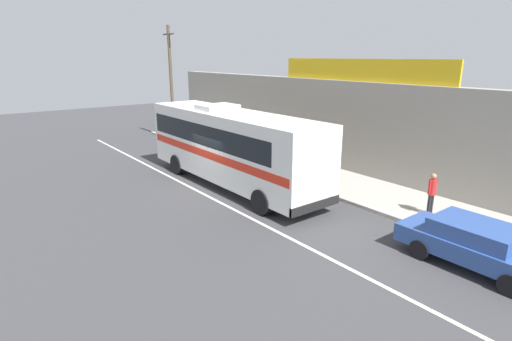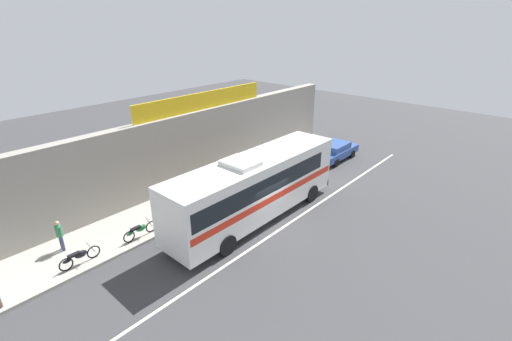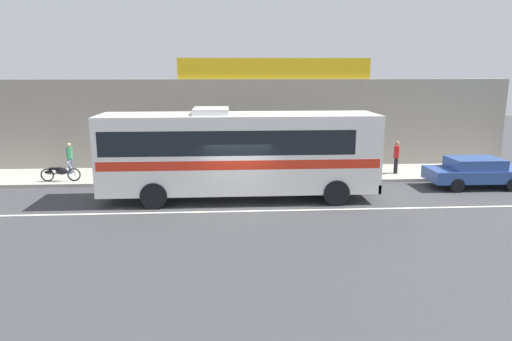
{
  "view_description": "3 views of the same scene",
  "coord_description": "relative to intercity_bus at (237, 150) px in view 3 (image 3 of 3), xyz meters",
  "views": [
    {
      "loc": [
        15.33,
        -9.42,
        6.04
      ],
      "look_at": [
        2.16,
        0.83,
        1.23
      ],
      "focal_mm": 28.0,
      "sensor_mm": 36.0,
      "label": 1
    },
    {
      "loc": [
        -12.76,
        -10.52,
        10.35
      ],
      "look_at": [
        1.33,
        2.01,
        2.2
      ],
      "focal_mm": 24.96,
      "sensor_mm": 36.0,
      "label": 2
    },
    {
      "loc": [
        -0.4,
        -17.57,
        5.26
      ],
      "look_at": [
        0.8,
        1.39,
        1.11
      ],
      "focal_mm": 32.23,
      "sensor_mm": 36.0,
      "label": 3
    }
  ],
  "objects": [
    {
      "name": "intercity_bus",
      "position": [
        0.0,
        0.0,
        0.0
      ],
      "size": [
        11.18,
        2.68,
        3.78
      ],
      "color": "white",
      "rests_on": "ground_plane"
    },
    {
      "name": "pedestrian_by_curb",
      "position": [
        -8.35,
        4.76,
        -1.02
      ],
      "size": [
        0.3,
        0.48,
        1.57
      ],
      "color": "navy",
      "rests_on": "sidewalk_slab"
    },
    {
      "name": "pedestrian_near_shop",
      "position": [
        2.74,
        4.38,
        -1.0
      ],
      "size": [
        0.3,
        0.48,
        1.6
      ],
      "color": "navy",
      "rests_on": "sidewalk_slab"
    },
    {
      "name": "parked_car",
      "position": [
        10.9,
        1.25,
        -1.33
      ],
      "size": [
        4.39,
        1.87,
        1.37
      ],
      "color": "#2D4C93",
      "rests_on": "ground_plane"
    },
    {
      "name": "ground_plane",
      "position": [
        -0.0,
        -0.96,
        -2.07
      ],
      "size": [
        70.0,
        70.0,
        0.0
      ],
      "primitive_type": "plane",
      "color": "#3A3A3D"
    },
    {
      "name": "storefront_facade",
      "position": [
        -0.0,
        6.39,
        0.33
      ],
      "size": [
        30.0,
        0.7,
        4.8
      ],
      "primitive_type": "cube",
      "color": "gray",
      "rests_on": "ground_plane"
    },
    {
      "name": "pedestrian_far_left",
      "position": [
        8.1,
        3.74,
        -0.97
      ],
      "size": [
        0.3,
        0.48,
        1.64
      ],
      "color": "black",
      "rests_on": "sidewalk_slab"
    },
    {
      "name": "storefront_billboard",
      "position": [
        2.17,
        6.39,
        3.28
      ],
      "size": [
        10.32,
        0.12,
        1.1
      ],
      "primitive_type": "cube",
      "color": "gold",
      "rests_on": "storefront_facade"
    },
    {
      "name": "sidewalk_slab",
      "position": [
        -0.0,
        4.24,
        -2.0
      ],
      "size": [
        30.0,
        3.6,
        0.14
      ],
      "primitive_type": "cube",
      "color": "#A8A399",
      "rests_on": "ground_plane"
    },
    {
      "name": "motorcycle_blue",
      "position": [
        -8.29,
        3.05,
        -1.5
      ],
      "size": [
        1.85,
        0.56,
        0.94
      ],
      "color": "black",
      "rests_on": "sidewalk_slab"
    },
    {
      "name": "road_center_stripe",
      "position": [
        -0.0,
        -1.76,
        -2.06
      ],
      "size": [
        30.0,
        0.14,
        0.01
      ],
      "primitive_type": "cube",
      "color": "silver",
      "rests_on": "ground_plane"
    },
    {
      "name": "motorcycle_red",
      "position": [
        -5.33,
        2.94,
        -1.5
      ],
      "size": [
        1.86,
        0.56,
        0.94
      ],
      "color": "black",
      "rests_on": "sidewalk_slab"
    }
  ]
}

